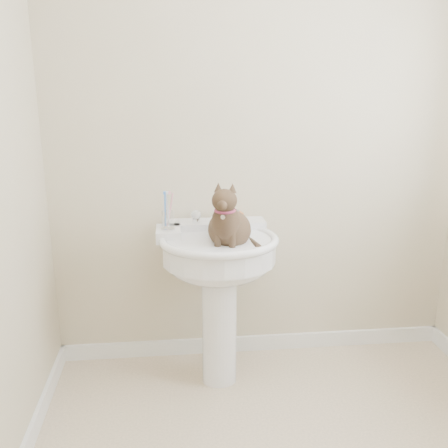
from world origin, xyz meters
name	(u,v)px	position (x,y,z in m)	size (l,w,h in m)	color
wall_back	(259,134)	(0.00, 1.10, 1.25)	(2.20, 0.00, 2.50)	beige
baseboard_back	(255,343)	(0.00, 1.09, 0.04)	(2.20, 0.02, 0.09)	white
pedestal_sink	(219,265)	(-0.24, 0.81, 0.64)	(0.59, 0.58, 0.82)	white
faucet	(216,215)	(-0.24, 0.95, 0.86)	(0.28, 0.12, 0.14)	silver
soap_bar	(234,215)	(-0.14, 1.04, 0.83)	(0.09, 0.06, 0.03)	orange
toothbrush_cup	(168,220)	(-0.48, 0.86, 0.87)	(0.07, 0.07, 0.19)	silver
cat	(229,225)	(-0.20, 0.75, 0.86)	(0.23, 0.28, 0.41)	#493426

